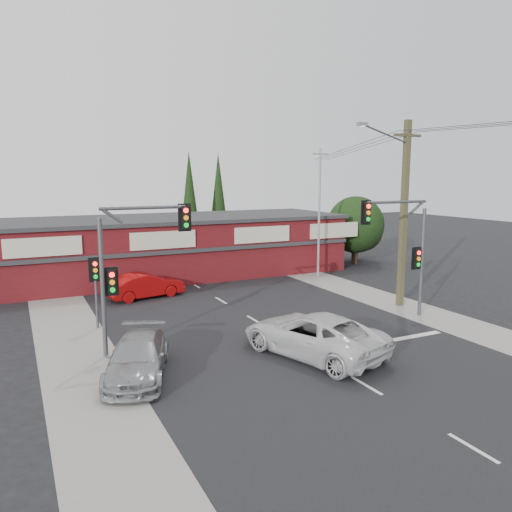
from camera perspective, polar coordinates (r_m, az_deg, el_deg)
name	(u,v)px	position (r m, az deg, el deg)	size (l,w,h in m)	color
ground	(295,344)	(21.67, 4.45, -9.98)	(120.00, 120.00, 0.00)	black
road_strip	(245,315)	(25.89, -1.22, -6.74)	(14.00, 70.00, 0.01)	black
verge_left	(71,338)	(23.76, -20.38, -8.78)	(3.00, 70.00, 0.02)	gray
verge_right	(376,297)	(30.34, 13.55, -4.62)	(3.00, 70.00, 0.02)	gray
stop_line	(383,342)	(22.46, 14.26, -9.51)	(6.50, 0.35, 0.01)	silver
white_suv	(313,334)	(20.21, 6.54, -8.89)	(2.83, 6.14, 1.71)	silver
silver_suv	(137,358)	(18.54, -13.40, -11.23)	(1.99, 4.89, 1.42)	#95989A
red_sedan	(145,285)	(30.03, -12.52, -3.30)	(1.56, 4.48, 1.48)	#99090A
lane_dashes	(254,320)	(24.98, -0.20, -7.31)	(0.12, 45.51, 0.01)	silver
shop_building	(162,246)	(36.20, -10.69, 1.10)	(27.30, 8.40, 4.22)	#4C0F13
tree_cluster	(354,228)	(41.74, 11.14, 3.19)	(5.90, 5.10, 5.50)	#2D2116
conifer_near	(190,195)	(43.92, -7.60, 6.94)	(1.80, 1.80, 9.25)	#2D2116
conifer_far	(218,194)	(47.00, -4.31, 7.13)	(1.80, 1.80, 9.25)	#2D2116
traffic_mast_left	(129,257)	(20.27, -14.28, -0.11)	(3.77, 0.27, 5.97)	#47494C
traffic_mast_right	(406,241)	(25.62, 16.74, 1.70)	(3.96, 0.27, 5.97)	#47494C
pedestal_signal	(95,278)	(24.29, -17.89, -2.43)	(0.55, 0.27, 3.38)	#47494C
utility_pole	(402,208)	(27.96, 16.38, 5.29)	(4.38, 0.59, 10.00)	#4C482A
steel_pole	(319,210)	(35.51, 7.24, 5.20)	(1.20, 0.16, 9.00)	gray
power_lines	(497,130)	(24.33, 25.87, 12.85)	(2.01, 29.00, 1.22)	black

